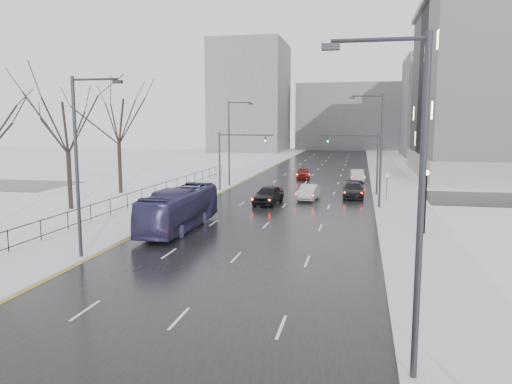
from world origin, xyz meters
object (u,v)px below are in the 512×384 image
Objects in this scene: sedan_right_far at (353,190)px; tree_park_d at (71,210)px; tree_park_e at (121,194)px; bus at (180,209)px; streetlight_r_mid at (378,145)px; sedan_center_near at (268,195)px; streetlight_l_near at (80,159)px; no_uturn_sign at (387,178)px; mast_signal_right at (367,156)px; sedan_right_near at (309,192)px; sedan_right_distant at (357,176)px; streetlight_l_far at (231,139)px; sedan_center_far at (303,173)px; mast_signal_left at (229,154)px; lamppost_r_mid at (426,192)px; streetlight_r_near at (413,193)px.

tree_park_d is at bearing -153.44° from sedan_right_far.
tree_park_e is 1.29× the size of bus.
sedan_center_near is (-9.75, 0.57, -4.73)m from streetlight_r_mid.
streetlight_l_near reaches higher than no_uturn_sign.
tree_park_e is 26.16m from mast_signal_right.
sedan_right_distant is (4.50, 16.47, 0.01)m from sedan_right_near.
sedan_right_near is (9.98, -8.11, -4.84)m from streetlight_l_far.
no_uturn_sign is 16.67m from sedan_right_distant.
streetlight_r_mid is at bearing 13.01° from tree_park_d.
sedan_center_near is 21.68m from sedan_center_far.
sedan_right_near is (9.14, -4.11, -3.32)m from mast_signal_left.
mast_signal_right reaches higher than tree_park_d.
sedan_right_near is (-6.35, 3.89, -4.84)m from streetlight_r_mid.
sedan_right_near is at bearing 148.55° from streetlight_r_mid.
sedan_center_near is at bearing 72.27° from streetlight_l_near.
streetlight_l_far is 2.22× the size of sedan_right_near.
tree_park_d is 1.25× the size of streetlight_l_far.
lamppost_r_mid is at bearing -74.18° from streetlight_r_mid.
mast_signal_right is 23.63m from bus.
streetlight_r_near is 38.04m from mast_signal_right.
tree_park_e is at bearing 180.00° from no_uturn_sign.
streetlight_r_near is at bearing -91.87° from sedan_right_distant.
no_uturn_sign is (1.03, 4.00, -3.32)m from streetlight_r_mid.
no_uturn_sign is (16.53, -4.00, -1.81)m from mast_signal_left.
tree_park_d is 1.25× the size of streetlight_l_near.
mast_signal_left is 9.92m from sedan_center_near.
streetlight_r_near is 23.50m from bus.
tree_park_d is 2.44× the size of sedan_right_far.
streetlight_r_mid is at bearing 40.08° from bus.
sedan_center_near is 9.58m from sedan_right_far.
tree_park_d is at bearing -159.68° from no_uturn_sign.
tree_park_d is at bearing -150.88° from mast_signal_right.
streetlight_r_near is 34.81m from sedan_right_near.
streetlight_r_near is 2.34× the size of lamppost_r_mid.
no_uturn_sign is (17.37, -8.00, -3.32)m from streetlight_l_far.
lamppost_r_mid is 1.59× the size of no_uturn_sign.
mast_signal_right is at bearing 56.65° from bus.
lamppost_r_mid is 17.22m from sedan_right_far.
no_uturn_sign is at bearing 97.33° from lamppost_r_mid.
streetlight_l_near is 2.25× the size of sedan_center_far.
bus is 2.35× the size of sedan_center_far.
streetlight_r_near is at bearing -66.45° from sedan_center_near.
bus reaches higher than no_uturn_sign.
streetlight_l_near reaches higher than tree_park_e.
streetlight_r_mid is at bearing 90.00° from streetlight_r_near.
sedan_center_far is 7.40m from sedan_right_distant.
tree_park_d is 17.90m from streetlight_l_near.
sedan_right_near is at bearing -39.11° from streetlight_l_far.
sedan_center_near is (6.58, -11.43, -4.73)m from streetlight_l_far.
tree_park_d is 35.73m from sedan_right_distant.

